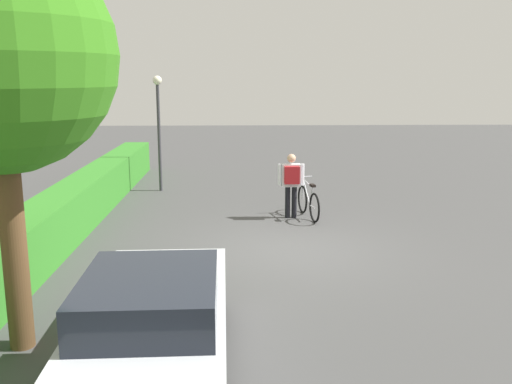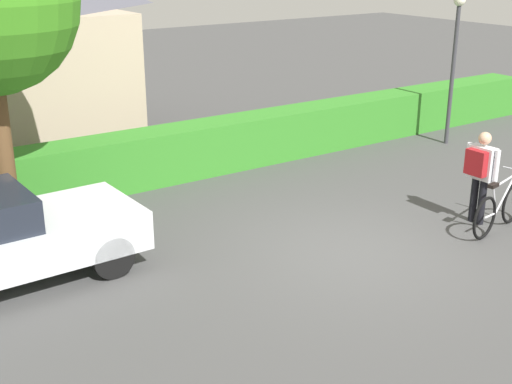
% 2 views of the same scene
% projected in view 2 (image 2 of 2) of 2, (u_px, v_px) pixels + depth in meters
% --- Properties ---
extents(ground_plane, '(60.00, 60.00, 0.00)m').
position_uv_depth(ground_plane, '(350.00, 252.00, 10.97)').
color(ground_plane, '#424242').
extents(hedge_row, '(20.64, 0.90, 1.07)m').
position_uv_depth(hedge_row, '(197.00, 149.00, 14.59)').
color(hedge_row, '#317C25').
rests_on(hedge_row, ground).
extents(bicycle, '(1.73, 0.53, 0.99)m').
position_uv_depth(bicycle, '(499.00, 208.00, 11.67)').
color(bicycle, black).
rests_on(bicycle, ground).
extents(person_rider, '(0.35, 0.67, 1.65)m').
position_uv_depth(person_rider, '(480.00, 169.00, 11.79)').
color(person_rider, black).
rests_on(person_rider, ground).
extents(street_lamp, '(0.28, 0.28, 3.57)m').
position_uv_depth(street_lamp, '(455.00, 47.00, 16.20)').
color(street_lamp, '#38383D').
rests_on(street_lamp, ground).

